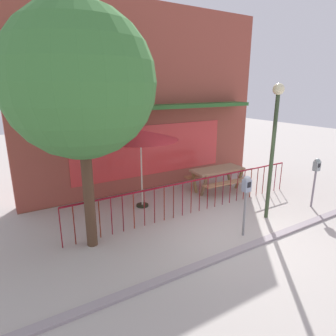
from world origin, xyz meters
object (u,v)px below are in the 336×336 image
patio_umbrella (141,135)px  parking_meter_near (316,170)px  street_lamp (274,132)px  parking_meter_far (246,190)px  street_tree (80,83)px  picnic_table_left (217,173)px

patio_umbrella → parking_meter_near: size_ratio=1.56×
parking_meter_near → street_lamp: street_lamp is taller
parking_meter_near → parking_meter_far: 3.00m
patio_umbrella → parking_meter_far: bearing=-65.8°
patio_umbrella → parking_meter_far: patio_umbrella is taller
patio_umbrella → parking_meter_near: bearing=-31.7°
parking_meter_far → street_lamp: 1.77m
parking_meter_near → patio_umbrella: bearing=148.3°
parking_meter_near → street_tree: bearing=168.5°
parking_meter_far → patio_umbrella: bearing=114.2°
parking_meter_near → street_lamp: 2.11m
patio_umbrella → parking_meter_near: (4.27, -2.64, -0.99)m
picnic_table_left → parking_meter_far: bearing=-118.9°
parking_meter_near → street_tree: size_ratio=0.29×
picnic_table_left → parking_meter_near: size_ratio=1.27×
street_tree → patio_umbrella: bearing=35.3°
parking_meter_far → street_lamp: size_ratio=0.42×
patio_umbrella → picnic_table_left: bearing=-2.4°
parking_meter_far → street_lamp: bearing=17.1°
picnic_table_left → patio_umbrella: 3.16m
picnic_table_left → street_tree: size_ratio=0.37×
patio_umbrella → street_tree: (-1.94, -1.37, 1.37)m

